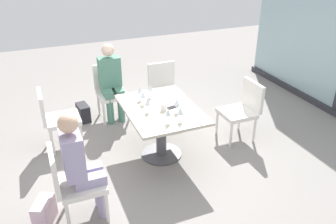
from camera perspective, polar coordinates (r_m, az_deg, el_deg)
ground_plane at (r=4.87m, az=-1.10°, el=-7.02°), size 12.00×12.00×0.00m
dining_table_main at (r=4.59m, az=-1.16°, el=-1.34°), size 1.26×0.92×0.73m
chair_front_right at (r=3.74m, az=-15.65°, el=-10.83°), size 0.46×0.50×0.87m
chair_side_end at (r=5.76m, az=-9.51°, el=3.89°), size 0.50×0.46×0.87m
chair_front_left at (r=5.06m, az=-18.17°, el=-0.59°), size 0.46×0.50×0.87m
chair_far_left at (r=5.74m, az=-0.58°, el=4.20°), size 0.50×0.46×0.87m
chair_near_window at (r=5.16m, az=12.29°, el=0.78°), size 0.46×0.51×0.87m
person_front_right at (r=3.63m, az=-14.34°, el=-7.97°), size 0.34×0.39×1.26m
person_side_end at (r=5.58m, az=-9.40°, el=5.40°), size 0.39×0.34×1.26m
wine_glass_0 at (r=4.10m, az=-0.00°, el=-0.06°), size 0.07×0.07×0.18m
wine_glass_1 at (r=4.13m, az=2.07°, el=0.17°), size 0.07×0.07×0.18m
wine_glass_2 at (r=4.37m, az=-3.40°, el=1.68°), size 0.07×0.07×0.18m
wine_glass_3 at (r=4.78m, az=-2.98°, el=4.01°), size 0.07×0.07×0.18m
wine_glass_4 at (r=4.58m, az=-4.14°, el=2.90°), size 0.07×0.07×0.18m
wine_glass_5 at (r=4.70m, az=-4.70°, el=3.54°), size 0.07×0.07×0.18m
wine_glass_6 at (r=4.35m, az=1.45°, el=1.59°), size 0.07×0.07×0.18m
coffee_cup at (r=4.43m, az=-0.76°, el=0.86°), size 0.08×0.08×0.09m
cell_phone_on_table at (r=4.51m, az=0.74°, el=0.81°), size 0.10×0.16×0.01m
handbag_0 at (r=4.01m, az=-19.77°, el=-15.27°), size 0.34×0.27×0.28m
handbag_1 at (r=5.84m, az=-13.82°, el=-0.08°), size 0.32×0.20×0.28m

